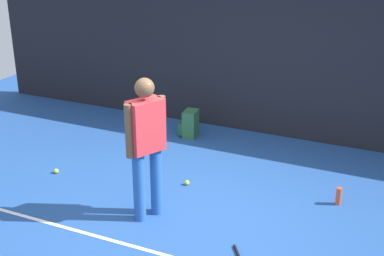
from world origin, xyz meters
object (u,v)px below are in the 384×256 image
at_px(water_bottle, 339,196).
at_px(backpack, 190,124).
at_px(tennis_ball_by_fence, 56,171).
at_px(tennis_player, 146,141).
at_px(tennis_ball_near_player, 187,183).

bearing_deg(water_bottle, backpack, 154.75).
bearing_deg(backpack, tennis_ball_by_fence, -36.48).
xyz_separation_m(tennis_player, water_bottle, (2.00, 1.21, -0.86)).
distance_m(tennis_ball_near_player, tennis_ball_by_fence, 1.85).
height_order(tennis_player, tennis_ball_by_fence, tennis_player).
height_order(backpack, tennis_ball_by_fence, backpack).
xyz_separation_m(tennis_player, tennis_ball_by_fence, (-1.71, 0.45, -0.93)).
bearing_deg(water_bottle, tennis_ball_by_fence, -168.47).
bearing_deg(tennis_ball_near_player, tennis_ball_by_fence, -166.22).
relative_size(tennis_player, backpack, 3.86).
distance_m(tennis_ball_by_fence, water_bottle, 3.78).
bearing_deg(water_bottle, tennis_ball_near_player, -170.61).
relative_size(tennis_ball_by_fence, water_bottle, 0.30).
height_order(tennis_ball_by_fence, water_bottle, water_bottle).
xyz_separation_m(tennis_player, backpack, (-0.58, 2.42, -0.76)).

